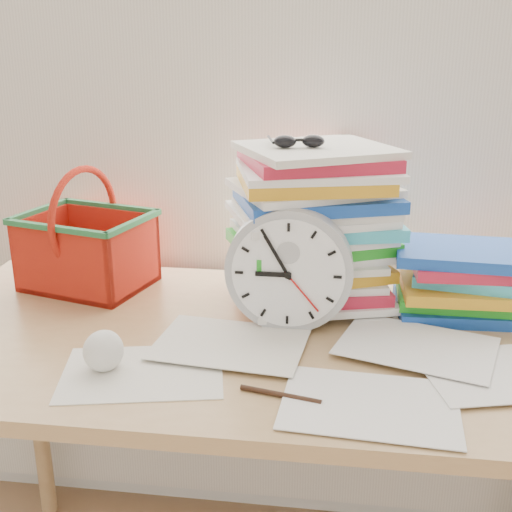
# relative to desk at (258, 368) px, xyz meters

# --- Properties ---
(curtain) EXTENTS (2.40, 0.01, 2.50)m
(curtain) POSITION_rel_desk_xyz_m (0.00, 0.38, 0.62)
(curtain) COLOR silver
(curtain) RESTS_ON room_shell
(desk) EXTENTS (1.40, 0.70, 0.75)m
(desk) POSITION_rel_desk_xyz_m (0.00, 0.00, 0.00)
(desk) COLOR #AB8250
(desk) RESTS_ON ground
(paper_stack) EXTENTS (0.42, 0.38, 0.34)m
(paper_stack) POSITION_rel_desk_xyz_m (0.10, 0.18, 0.25)
(paper_stack) COLOR white
(paper_stack) RESTS_ON desk
(clock) EXTENTS (0.25, 0.05, 0.25)m
(clock) POSITION_rel_desk_xyz_m (0.06, 0.04, 0.20)
(clock) COLOR #A8AAAD
(clock) RESTS_ON desk
(sunglasses) EXTENTS (0.14, 0.12, 0.03)m
(sunglasses) POSITION_rel_desk_xyz_m (0.06, 0.16, 0.43)
(sunglasses) COLOR black
(sunglasses) RESTS_ON paper_stack
(book_stack) EXTENTS (0.29, 0.23, 0.14)m
(book_stack) POSITION_rel_desk_xyz_m (0.42, 0.16, 0.15)
(book_stack) COLOR white
(book_stack) RESTS_ON desk
(basket) EXTENTS (0.32, 0.28, 0.28)m
(basket) POSITION_rel_desk_xyz_m (-0.43, 0.21, 0.21)
(basket) COLOR red
(basket) RESTS_ON desk
(crumpled_ball) EXTENTS (0.07, 0.07, 0.07)m
(crumpled_ball) POSITION_rel_desk_xyz_m (-0.25, -0.17, 0.11)
(crumpled_ball) COLOR white
(crumpled_ball) RESTS_ON desk
(pen) EXTENTS (0.14, 0.04, 0.01)m
(pen) POSITION_rel_desk_xyz_m (0.07, -0.23, 0.08)
(pen) COLOR black
(pen) RESTS_ON desk
(scattered_papers) EXTENTS (1.26, 0.42, 0.02)m
(scattered_papers) POSITION_rel_desk_xyz_m (0.00, 0.00, 0.08)
(scattered_papers) COLOR white
(scattered_papers) RESTS_ON desk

